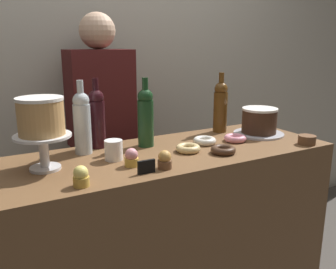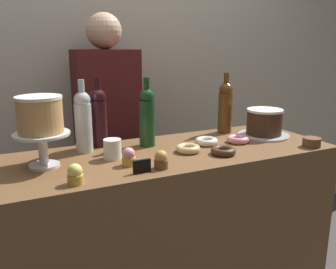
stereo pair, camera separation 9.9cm
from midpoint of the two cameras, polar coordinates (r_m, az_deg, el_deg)
back_wall at (r=2.37m, az=-11.53°, el=10.72°), size 6.00×0.05×2.60m
display_counter at (r=1.84m, az=-1.61°, el=-17.13°), size 1.55×0.56×0.96m
cake_stand_pedestal at (r=1.48m, az=-20.88°, el=-1.73°), size 0.22×0.22×0.14m
white_layer_cake at (r=1.46m, az=-21.29°, el=2.71°), size 0.18×0.18×0.14m
silver_serving_platter at (r=1.99m, az=12.72°, el=0.13°), size 0.27×0.27×0.01m
chocolate_round_cake at (r=1.97m, az=12.83°, el=2.17°), size 0.19×0.19×0.13m
wine_bottle_dark_red at (r=1.72m, az=-12.78°, el=2.66°), size 0.08×0.08×0.33m
wine_bottle_clear at (r=1.64m, az=-15.09°, el=1.96°), size 0.08×0.08×0.33m
wine_bottle_amber at (r=1.99m, az=6.87°, el=4.48°), size 0.08×0.08×0.33m
wine_bottle_green at (r=1.70m, az=-5.22°, el=2.86°), size 0.08×0.08×0.33m
cupcake_lemon at (r=1.29m, az=-15.73°, el=-6.44°), size 0.06×0.06×0.07m
cupcake_strawberry at (r=1.45m, az=-7.73°, el=-3.68°), size 0.06×0.06×0.07m
cupcake_caramel at (r=1.41m, az=-2.53°, el=-4.07°), size 0.06×0.06×0.07m
donut_glazed at (r=1.63m, az=1.45°, el=-2.20°), size 0.11×0.11×0.03m
donut_pink at (r=1.83m, az=9.05°, el=-0.59°), size 0.11×0.11×0.03m
donut_chocolate at (r=1.62m, az=6.99°, el=-2.43°), size 0.11×0.11×0.03m
donut_sugar at (r=1.76m, az=4.20°, el=-0.99°), size 0.11×0.11×0.03m
cookie_stack at (r=1.86m, az=19.67°, el=-0.81°), size 0.08×0.08×0.04m
price_sign_chalkboard at (r=1.37m, az=-5.50°, el=-5.10°), size 0.07×0.01×0.05m
coffee_cup_ceramic at (r=1.54m, az=-10.40°, el=-2.44°), size 0.08×0.08×0.08m
barista_figure at (r=2.19m, az=-11.55°, el=-1.84°), size 0.36×0.22×1.60m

